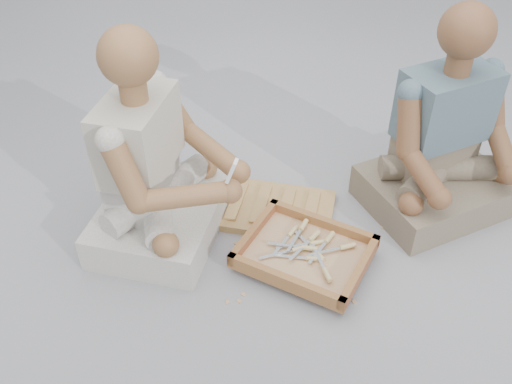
% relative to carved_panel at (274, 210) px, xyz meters
% --- Properties ---
extents(ground, '(60.00, 60.00, 0.00)m').
position_rel_carved_panel_xyz_m(ground, '(0.06, -0.30, -0.02)').
color(ground, '#9C9CA1').
rests_on(ground, ground).
extents(carved_panel, '(0.56, 0.38, 0.04)m').
position_rel_carved_panel_xyz_m(carved_panel, '(0.00, 0.00, 0.00)').
color(carved_panel, olive).
rests_on(carved_panel, ground).
extents(tool_tray, '(0.63, 0.56, 0.07)m').
position_rel_carved_panel_xyz_m(tool_tray, '(0.19, -0.30, 0.04)').
color(tool_tray, brown).
rests_on(tool_tray, carved_panel).
extents(chisel_0, '(0.21, 0.10, 0.02)m').
position_rel_carved_panel_xyz_m(chisel_0, '(0.21, -0.24, 0.05)').
color(chisel_0, white).
rests_on(chisel_0, tool_tray).
extents(chisel_1, '(0.20, 0.12, 0.02)m').
position_rel_carved_panel_xyz_m(chisel_1, '(0.15, -0.30, 0.06)').
color(chisel_1, white).
rests_on(chisel_1, tool_tray).
extents(chisel_2, '(0.09, 0.21, 0.02)m').
position_rel_carved_panel_xyz_m(chisel_2, '(0.11, -0.21, 0.05)').
color(chisel_2, white).
rests_on(chisel_2, tool_tray).
extents(chisel_3, '(0.17, 0.17, 0.02)m').
position_rel_carved_panel_xyz_m(chisel_3, '(0.24, -0.29, 0.05)').
color(chisel_3, white).
rests_on(chisel_3, tool_tray).
extents(chisel_4, '(0.20, 0.12, 0.02)m').
position_rel_carved_panel_xyz_m(chisel_4, '(0.35, -0.25, 0.06)').
color(chisel_4, white).
rests_on(chisel_4, tool_tray).
extents(chisel_5, '(0.11, 0.20, 0.02)m').
position_rel_carved_panel_xyz_m(chisel_5, '(0.21, -0.23, 0.06)').
color(chisel_5, white).
rests_on(chisel_5, tool_tray).
extents(chisel_6, '(0.22, 0.03, 0.02)m').
position_rel_carved_panel_xyz_m(chisel_6, '(0.21, -0.34, 0.05)').
color(chisel_6, white).
rests_on(chisel_6, tool_tray).
extents(chisel_7, '(0.11, 0.20, 0.02)m').
position_rel_carved_panel_xyz_m(chisel_7, '(0.29, -0.41, 0.06)').
color(chisel_7, white).
rests_on(chisel_7, tool_tray).
extents(chisel_8, '(0.10, 0.21, 0.02)m').
position_rel_carved_panel_xyz_m(chisel_8, '(0.28, -0.22, 0.06)').
color(chisel_8, white).
rests_on(chisel_8, tool_tray).
extents(chisel_9, '(0.07, 0.22, 0.02)m').
position_rel_carved_panel_xyz_m(chisel_9, '(0.16, -0.17, 0.06)').
color(chisel_9, white).
rests_on(chisel_9, tool_tray).
extents(chisel_10, '(0.22, 0.02, 0.02)m').
position_rel_carved_panel_xyz_m(chisel_10, '(0.18, -0.28, 0.06)').
color(chisel_10, white).
rests_on(chisel_10, tool_tray).
extents(wood_chip_0, '(0.02, 0.02, 0.00)m').
position_rel_carved_panel_xyz_m(wood_chip_0, '(-0.03, -0.53, -0.02)').
color(wood_chip_0, tan).
rests_on(wood_chip_0, ground).
extents(wood_chip_1, '(0.02, 0.02, 0.00)m').
position_rel_carved_panel_xyz_m(wood_chip_1, '(0.52, 0.00, -0.02)').
color(wood_chip_1, tan).
rests_on(wood_chip_1, ground).
extents(wood_chip_2, '(0.02, 0.02, 0.00)m').
position_rel_carved_panel_xyz_m(wood_chip_2, '(0.24, -0.16, -0.02)').
color(wood_chip_2, tan).
rests_on(wood_chip_2, ground).
extents(wood_chip_3, '(0.02, 0.02, 0.00)m').
position_rel_carved_panel_xyz_m(wood_chip_3, '(-0.04, -0.57, -0.02)').
color(wood_chip_3, tan).
rests_on(wood_chip_3, ground).
extents(wood_chip_4, '(0.02, 0.02, 0.00)m').
position_rel_carved_panel_xyz_m(wood_chip_4, '(-0.12, -0.08, -0.02)').
color(wood_chip_4, tan).
rests_on(wood_chip_4, ground).
extents(wood_chip_5, '(0.02, 0.02, 0.00)m').
position_rel_carved_panel_xyz_m(wood_chip_5, '(-0.13, -0.24, -0.02)').
color(wood_chip_5, tan).
rests_on(wood_chip_5, ground).
extents(wood_chip_6, '(0.02, 0.02, 0.00)m').
position_rel_carved_panel_xyz_m(wood_chip_6, '(0.14, -0.00, -0.02)').
color(wood_chip_6, tan).
rests_on(wood_chip_6, ground).
extents(wood_chip_7, '(0.02, 0.02, 0.00)m').
position_rel_carved_panel_xyz_m(wood_chip_7, '(-0.10, -0.03, -0.02)').
color(wood_chip_7, tan).
rests_on(wood_chip_7, ground).
extents(wood_chip_8, '(0.02, 0.02, 0.00)m').
position_rel_carved_panel_xyz_m(wood_chip_8, '(-0.09, -0.58, -0.02)').
color(wood_chip_8, tan).
rests_on(wood_chip_8, ground).
extents(wood_chip_9, '(0.02, 0.02, 0.00)m').
position_rel_carved_panel_xyz_m(wood_chip_9, '(0.18, -0.05, -0.02)').
color(wood_chip_9, tan).
rests_on(wood_chip_9, ground).
extents(wood_chip_10, '(0.02, 0.02, 0.00)m').
position_rel_carved_panel_xyz_m(wood_chip_10, '(0.40, -0.20, -0.02)').
color(wood_chip_10, tan).
rests_on(wood_chip_10, ground).
extents(wood_chip_11, '(0.02, 0.02, 0.00)m').
position_rel_carved_panel_xyz_m(wood_chip_11, '(0.50, 0.10, -0.02)').
color(wood_chip_11, tan).
rests_on(wood_chip_11, ground).
extents(wood_chip_12, '(0.02, 0.02, 0.00)m').
position_rel_carved_panel_xyz_m(wood_chip_12, '(0.42, -0.48, -0.02)').
color(wood_chip_12, tan).
rests_on(wood_chip_12, ground).
extents(craftsman, '(0.67, 0.66, 1.00)m').
position_rel_carved_panel_xyz_m(craftsman, '(-0.49, -0.23, 0.32)').
color(craftsman, beige).
rests_on(craftsman, ground).
extents(companion, '(0.82, 0.79, 1.00)m').
position_rel_carved_panel_xyz_m(companion, '(0.74, 0.24, 0.31)').
color(companion, '#766855').
rests_on(companion, ground).
extents(mobile_phone, '(0.05, 0.04, 0.11)m').
position_rel_carved_panel_xyz_m(mobile_phone, '(-0.12, -0.31, 0.45)').
color(mobile_phone, white).
rests_on(mobile_phone, craftsman).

